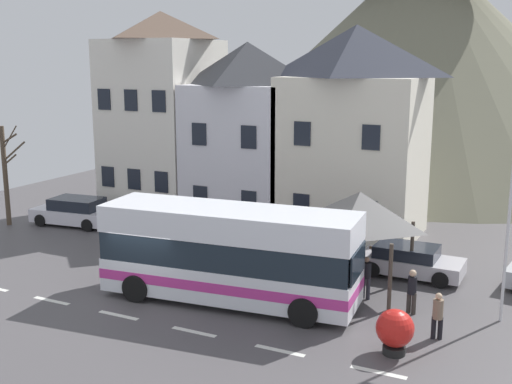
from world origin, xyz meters
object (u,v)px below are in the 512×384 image
townhouse_00 (163,114)px  pedestrian_01 (412,290)px  bus_shelter (360,210)px  townhouse_02 (354,133)px  bare_tree_00 (6,172)px  parked_car_02 (410,261)px  pedestrian_00 (438,314)px  parked_car_00 (75,212)px  public_bench (385,259)px  harbour_buoy (395,330)px  pedestrian_02 (366,274)px  hilltop_castle (421,54)px  townhouse_01 (248,134)px  transit_bus (229,255)px

townhouse_00 → pedestrian_01: townhouse_00 is taller
bus_shelter → townhouse_02: bearing=109.7°
pedestrian_01 → bare_tree_00: (-21.56, 2.56, 1.95)m
parked_car_02 → pedestrian_00: 5.90m
bus_shelter → parked_car_00: bearing=171.1°
townhouse_00 → public_bench: 15.73m
harbour_buoy → bare_tree_00: size_ratio=0.26×
parked_car_00 → pedestrian_02: (16.67, -3.44, 0.22)m
pedestrian_01 → pedestrian_02: bearing=160.2°
hilltop_castle → bus_shelter: (4.16, -29.13, -5.83)m
townhouse_01 → bus_shelter: (8.26, -7.12, -1.64)m
townhouse_01 → bare_tree_00: bearing=-150.6°
townhouse_00 → transit_bus: size_ratio=1.18×
townhouse_02 → parked_car_00: bearing=-161.0°
townhouse_02 → pedestrian_00: size_ratio=6.70×
transit_bus → pedestrian_02: transit_bus is taller
townhouse_00 → bus_shelter: (13.71, -7.40, -2.48)m
harbour_buoy → parked_car_02: bearing=99.3°
parked_car_02 → parked_car_00: bearing=-179.8°
townhouse_00 → pedestrian_00: (17.27, -10.63, -4.70)m
hilltop_castle → public_bench: hilltop_castle is taller
townhouse_00 → townhouse_02: (11.15, -0.25, -0.48)m
townhouse_02 → pedestrian_02: bearing=-68.7°
pedestrian_01 → bare_tree_00: bearing=173.2°
townhouse_02 → parked_car_02: 7.71m
pedestrian_02 → harbour_buoy: size_ratio=1.16×
townhouse_02 → bare_tree_00: 17.86m
hilltop_castle → parked_car_02: (5.63, -26.85, -8.26)m
parked_car_00 → transit_bus: bearing=148.4°
public_bench → townhouse_00: bearing=161.1°
townhouse_01 → hilltop_castle: bearing=79.4°
transit_bus → public_bench: (4.09, 5.87, -1.25)m
parked_car_00 → public_bench: size_ratio=3.15×
transit_bus → pedestrian_00: transit_bus is taller
townhouse_02 → pedestrian_01: bearing=-60.4°
transit_bus → parked_car_00: bearing=149.2°
pedestrian_00 → bare_tree_00: 23.20m
bus_shelter → parked_car_00: bus_shelter is taller
hilltop_castle → townhouse_01: bearing=-100.6°
public_bench → hilltop_castle: bearing=99.7°
townhouse_01 → pedestrian_02: (8.87, -8.05, -3.77)m
parked_car_02 → bus_shelter: bearing=-121.8°
harbour_buoy → public_bench: bearing=106.9°
townhouse_00 → pedestrian_01: 19.02m
townhouse_02 → pedestrian_01: townhouse_02 is taller
pedestrian_02 → townhouse_00: bearing=149.8°
townhouse_00 → hilltop_castle: size_ratio=0.30×
townhouse_01 → bare_tree_00: size_ratio=1.80×
transit_bus → pedestrian_02: bearing=23.2°
bare_tree_00 → pedestrian_02: bearing=-5.5°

